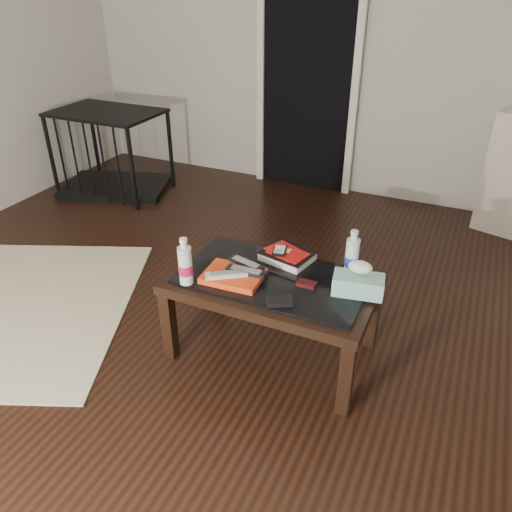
{
  "coord_description": "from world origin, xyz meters",
  "views": [
    {
      "loc": [
        1.02,
        -1.7,
        1.77
      ],
      "look_at": [
        0.15,
        0.21,
        0.55
      ],
      "focal_mm": 35.0,
      "sensor_mm": 36.0,
      "label": 1
    }
  ],
  "objects_px": {
    "water_bottle_left": "(185,261)",
    "water_bottle_right": "(352,253)",
    "tissue_box": "(358,285)",
    "coffee_table": "(273,287)",
    "textbook": "(287,256)",
    "pet_crate": "(114,165)"
  },
  "relations": [
    {
      "from": "pet_crate",
      "to": "tissue_box",
      "type": "bearing_deg",
      "value": -47.99
    },
    {
      "from": "pet_crate",
      "to": "tissue_box",
      "type": "distance_m",
      "value": 2.93
    },
    {
      "from": "coffee_table",
      "to": "water_bottle_left",
      "type": "distance_m",
      "value": 0.46
    },
    {
      "from": "water_bottle_left",
      "to": "water_bottle_right",
      "type": "relative_size",
      "value": 1.0
    },
    {
      "from": "water_bottle_left",
      "to": "textbook",
      "type": "bearing_deg",
      "value": 47.96
    },
    {
      "from": "coffee_table",
      "to": "textbook",
      "type": "bearing_deg",
      "value": 89.49
    },
    {
      "from": "textbook",
      "to": "water_bottle_left",
      "type": "distance_m",
      "value": 0.55
    },
    {
      "from": "pet_crate",
      "to": "water_bottle_right",
      "type": "relative_size",
      "value": 4.4
    },
    {
      "from": "textbook",
      "to": "tissue_box",
      "type": "bearing_deg",
      "value": -7.82
    },
    {
      "from": "pet_crate",
      "to": "textbook",
      "type": "relative_size",
      "value": 4.19
    },
    {
      "from": "water_bottle_right",
      "to": "textbook",
      "type": "bearing_deg",
      "value": -179.95
    },
    {
      "from": "textbook",
      "to": "water_bottle_right",
      "type": "bearing_deg",
      "value": 12.33
    },
    {
      "from": "pet_crate",
      "to": "water_bottle_left",
      "type": "height_order",
      "value": "pet_crate"
    },
    {
      "from": "water_bottle_left",
      "to": "water_bottle_right",
      "type": "distance_m",
      "value": 0.8
    },
    {
      "from": "water_bottle_left",
      "to": "tissue_box",
      "type": "distance_m",
      "value": 0.81
    },
    {
      "from": "coffee_table",
      "to": "water_bottle_left",
      "type": "height_order",
      "value": "water_bottle_left"
    },
    {
      "from": "textbook",
      "to": "pet_crate",
      "type": "bearing_deg",
      "value": 161.84
    },
    {
      "from": "water_bottle_right",
      "to": "tissue_box",
      "type": "height_order",
      "value": "water_bottle_right"
    },
    {
      "from": "coffee_table",
      "to": "pet_crate",
      "type": "relative_size",
      "value": 0.96
    },
    {
      "from": "water_bottle_right",
      "to": "tissue_box",
      "type": "xyz_separation_m",
      "value": [
        0.07,
        -0.15,
        -0.07
      ]
    },
    {
      "from": "coffee_table",
      "to": "tissue_box",
      "type": "height_order",
      "value": "tissue_box"
    },
    {
      "from": "coffee_table",
      "to": "textbook",
      "type": "relative_size",
      "value": 4.0
    }
  ]
}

